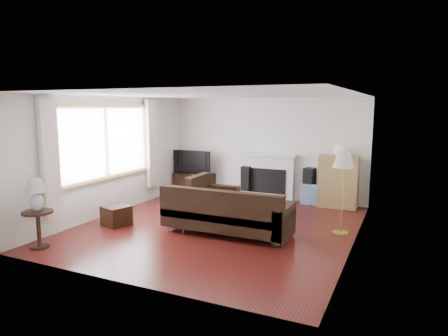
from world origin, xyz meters
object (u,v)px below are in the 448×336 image
at_px(tv_stand, 194,183).
at_px(coffee_table, 258,205).
at_px(sectional_sofa, 227,212).
at_px(bookshelf, 338,182).
at_px(floor_lamp, 342,193).
at_px(side_table, 39,229).

xyz_separation_m(tv_stand, coffee_table, (2.29, -1.31, -0.06)).
bearing_deg(coffee_table, tv_stand, 149.95).
bearing_deg(sectional_sofa, bookshelf, 62.00).
relative_size(coffee_table, floor_lamp, 0.72).
bearing_deg(coffee_table, floor_lamp, -18.52).
bearing_deg(side_table, sectional_sofa, 38.04).
height_order(bookshelf, sectional_sofa, bookshelf).
xyz_separation_m(tv_stand, sectional_sofa, (2.23, -2.78, 0.14)).
xyz_separation_m(sectional_sofa, coffee_table, (0.06, 1.47, -0.19)).
bearing_deg(bookshelf, coffee_table, -136.79).
relative_size(tv_stand, bookshelf, 0.89).
relative_size(tv_stand, floor_lamp, 0.71).
xyz_separation_m(coffee_table, floor_lamp, (1.81, -0.60, 0.54)).
bearing_deg(tv_stand, bookshelf, 0.51).
height_order(floor_lamp, side_table, floor_lamp).
bearing_deg(side_table, bookshelf, 50.07).
bearing_deg(side_table, coffee_table, 53.23).
xyz_separation_m(tv_stand, bookshelf, (3.73, 0.03, 0.33)).
bearing_deg(coffee_table, side_table, -126.98).
bearing_deg(side_table, floor_lamp, 32.86).
relative_size(bookshelf, coffee_table, 1.11).
xyz_separation_m(bookshelf, floor_lamp, (0.38, -1.95, 0.15)).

